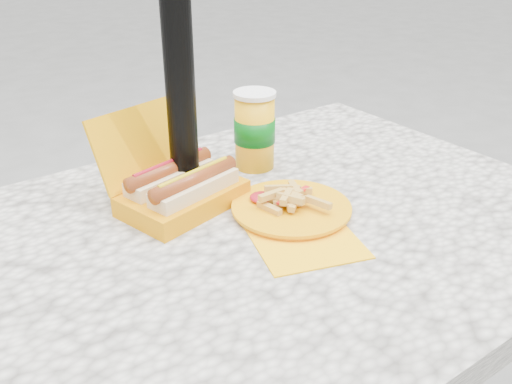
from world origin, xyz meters
TOP-DOWN VIEW (x-y plane):
  - picnic_table at (0.00, 0.00)m, footprint 1.20×0.80m
  - hotdog_box at (-0.03, 0.14)m, footprint 0.24×0.23m
  - fries_plate at (0.11, -0.00)m, footprint 0.24×0.29m
  - soda_cup at (0.18, 0.20)m, footprint 0.08×0.08m

SIDE VIEW (x-z plane):
  - picnic_table at x=0.00m, z-range 0.27..1.02m
  - fries_plate at x=0.11m, z-range 0.74..0.78m
  - hotdog_box at x=-0.03m, z-range 0.71..0.87m
  - soda_cup at x=0.18m, z-range 0.75..0.90m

